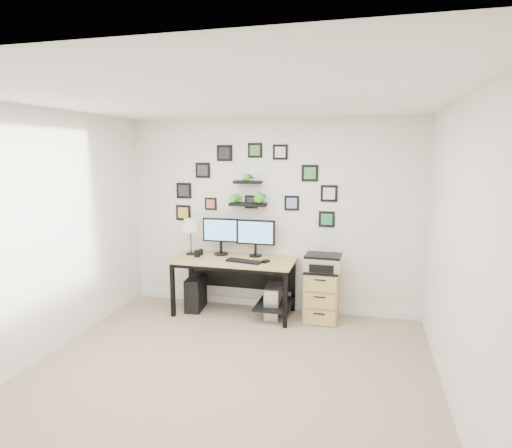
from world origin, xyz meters
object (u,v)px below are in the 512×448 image
(desk, at_px, (237,268))
(monitor_right, at_px, (255,235))
(pc_tower_black, at_px, (196,293))
(printer, at_px, (323,262))
(monitor_left, at_px, (221,234))
(mug, at_px, (197,253))
(pc_tower_grey, at_px, (273,301))
(file_cabinet, at_px, (322,294))
(table_lamp, at_px, (191,226))

(desk, relative_size, monitor_right, 2.96)
(pc_tower_black, bearing_deg, printer, -5.91)
(desk, distance_m, monitor_left, 0.53)
(monitor_right, relative_size, mug, 5.63)
(monitor_right, height_order, mug, monitor_right)
(monitor_left, bearing_deg, desk, -29.20)
(mug, relative_size, pc_tower_grey, 0.22)
(pc_tower_black, distance_m, printer, 1.82)
(pc_tower_black, distance_m, file_cabinet, 1.73)
(desk, bearing_deg, mug, -176.30)
(pc_tower_black, bearing_deg, mug, -40.59)
(mug, distance_m, file_cabinet, 1.74)
(table_lamp, bearing_deg, monitor_right, 6.14)
(table_lamp, height_order, pc_tower_grey, table_lamp)
(monitor_right, height_order, file_cabinet, monitor_right)
(monitor_right, bearing_deg, file_cabinet, -7.99)
(monitor_right, relative_size, printer, 1.20)
(printer, bearing_deg, monitor_right, 169.28)
(pc_tower_black, bearing_deg, monitor_right, 6.91)
(monitor_left, height_order, table_lamp, monitor_left)
(table_lamp, xyz_separation_m, mug, (0.14, -0.13, -0.35))
(monitor_left, distance_m, file_cabinet, 1.57)
(mug, relative_size, pc_tower_black, 0.21)
(pc_tower_black, relative_size, printer, 1.00)
(monitor_left, height_order, printer, monitor_left)
(monitor_left, height_order, pc_tower_grey, monitor_left)
(monitor_left, xyz_separation_m, pc_tower_black, (-0.32, -0.16, -0.82))
(file_cabinet, height_order, printer, printer)
(table_lamp, xyz_separation_m, printer, (1.82, -0.08, -0.38))
(monitor_right, xyz_separation_m, pc_tower_grey, (0.30, -0.20, -0.84))
(monitor_left, relative_size, monitor_right, 0.94)
(monitor_left, distance_m, table_lamp, 0.43)
(mug, bearing_deg, desk, 3.70)
(desk, bearing_deg, file_cabinet, 2.98)
(mug, relative_size, printer, 0.21)
(pc_tower_black, bearing_deg, monitor_left, 20.19)
(monitor_right, xyz_separation_m, table_lamp, (-0.89, -0.10, 0.10))
(pc_tower_black, bearing_deg, file_cabinet, -4.33)
(table_lamp, xyz_separation_m, pc_tower_grey, (1.19, -0.10, -0.94))
(monitor_right, bearing_deg, desk, -136.79)
(desk, distance_m, monitor_right, 0.50)
(table_lamp, relative_size, printer, 1.10)
(printer, bearing_deg, desk, -179.44)
(table_lamp, bearing_deg, desk, -7.47)
(pc_tower_grey, bearing_deg, monitor_right, 146.40)
(table_lamp, relative_size, file_cabinet, 0.74)
(pc_tower_grey, bearing_deg, monitor_left, 167.86)
(monitor_left, distance_m, pc_tower_black, 0.90)
(desk, relative_size, printer, 3.56)
(monitor_left, distance_m, monitor_right, 0.48)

